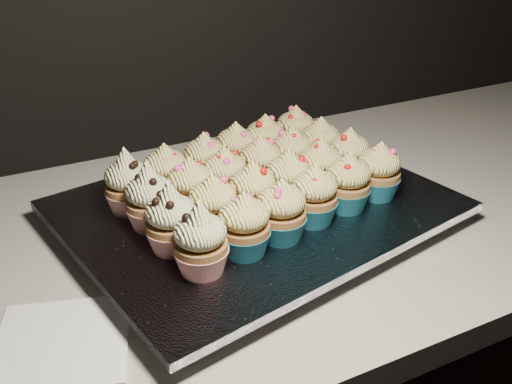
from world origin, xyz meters
TOP-DOWN VIEW (x-y plane):
  - worktop at (0.00, 1.70)m, footprint 2.44×0.64m
  - napkin at (-0.17, 1.55)m, footprint 0.17×0.17m
  - baking_tray at (0.12, 1.68)m, footprint 0.52×0.44m
  - foil_lining at (0.12, 1.68)m, footprint 0.57×0.48m
  - cupcake_0 at (-0.01, 1.57)m, footprint 0.06×0.06m
  - cupcake_1 at (0.05, 1.58)m, footprint 0.06×0.06m
  - cupcake_2 at (0.11, 1.59)m, footprint 0.06×0.06m
  - cupcake_3 at (0.17, 1.60)m, footprint 0.06×0.06m
  - cupcake_4 at (0.22, 1.61)m, footprint 0.06×0.06m
  - cupcake_5 at (0.28, 1.62)m, footprint 0.06×0.06m
  - cupcake_6 at (-0.02, 1.62)m, footprint 0.06×0.06m
  - cupcake_7 at (0.04, 1.64)m, footprint 0.06×0.06m
  - cupcake_8 at (0.10, 1.65)m, footprint 0.06×0.06m
  - cupcake_9 at (0.16, 1.66)m, footprint 0.06×0.06m
  - cupcake_10 at (0.22, 1.67)m, footprint 0.06×0.06m
  - cupcake_11 at (0.28, 1.68)m, footprint 0.06×0.06m
  - cupcake_12 at (-0.03, 1.68)m, footprint 0.06×0.06m
  - cupcake_13 at (0.03, 1.69)m, footprint 0.06×0.06m
  - cupcake_14 at (0.08, 1.70)m, footprint 0.06×0.06m
  - cupcake_15 at (0.15, 1.72)m, footprint 0.06×0.06m
  - cupcake_16 at (0.20, 1.73)m, footprint 0.06×0.06m
  - cupcake_17 at (0.26, 1.74)m, footprint 0.06×0.06m
  - cupcake_18 at (-0.04, 1.74)m, footprint 0.06×0.06m
  - cupcake_19 at (0.02, 1.75)m, footprint 0.06×0.06m
  - cupcake_20 at (0.08, 1.76)m, footprint 0.06×0.06m
  - cupcake_21 at (0.14, 1.78)m, footprint 0.06×0.06m
  - cupcake_22 at (0.19, 1.79)m, footprint 0.06×0.06m
  - cupcake_23 at (0.25, 1.80)m, footprint 0.06×0.06m

SIDE VIEW (x-z plane):
  - worktop at x=0.00m, z-range 0.86..0.90m
  - napkin at x=-0.17m, z-range 0.90..0.90m
  - baking_tray at x=0.12m, z-range 0.90..0.92m
  - foil_lining at x=0.12m, z-range 0.92..0.93m
  - cupcake_1 at x=0.05m, z-range 0.93..1.01m
  - cupcake_2 at x=0.11m, z-range 0.93..1.01m
  - cupcake_3 at x=0.17m, z-range 0.93..1.01m
  - cupcake_4 at x=0.22m, z-range 0.93..1.01m
  - cupcake_5 at x=0.28m, z-range 0.93..1.01m
  - cupcake_7 at x=0.04m, z-range 0.93..1.01m
  - cupcake_8 at x=0.10m, z-range 0.93..1.01m
  - cupcake_9 at x=0.16m, z-range 0.93..1.01m
  - cupcake_10 at x=0.22m, z-range 0.93..1.01m
  - cupcake_11 at x=0.28m, z-range 0.93..1.01m
  - cupcake_13 at x=0.03m, z-range 0.93..1.01m
  - cupcake_14 at x=0.08m, z-range 0.93..1.01m
  - cupcake_15 at x=0.15m, z-range 0.93..1.01m
  - cupcake_16 at x=0.20m, z-range 0.93..1.01m
  - cupcake_17 at x=0.26m, z-range 0.93..1.01m
  - cupcake_19 at x=0.02m, z-range 0.93..1.01m
  - cupcake_20 at x=0.08m, z-range 0.93..1.01m
  - cupcake_21 at x=0.14m, z-range 0.93..1.01m
  - cupcake_22 at x=0.19m, z-range 0.93..1.01m
  - cupcake_23 at x=0.25m, z-range 0.93..1.01m
  - cupcake_0 at x=-0.01m, z-range 0.93..1.02m
  - cupcake_6 at x=-0.02m, z-range 0.93..1.02m
  - cupcake_12 at x=-0.03m, z-range 0.93..1.02m
  - cupcake_18 at x=-0.04m, z-range 0.93..1.02m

